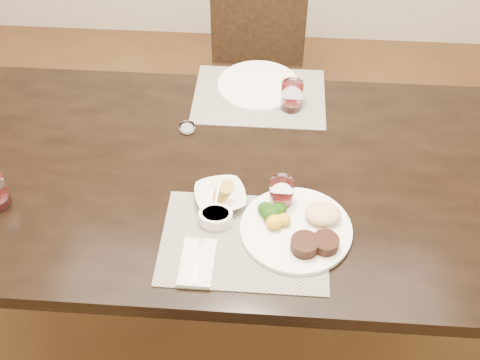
# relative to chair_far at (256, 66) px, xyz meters

# --- Properties ---
(ground_plane) EXTENTS (4.50, 4.50, 0.00)m
(ground_plane) POSITION_rel_chair_far_xyz_m (0.00, -0.93, -0.50)
(ground_plane) COLOR #412315
(ground_plane) RESTS_ON ground
(dining_table) EXTENTS (2.00, 1.00, 0.75)m
(dining_table) POSITION_rel_chair_far_xyz_m (0.00, -0.93, 0.16)
(dining_table) COLOR black
(dining_table) RESTS_ON ground
(chair_far) EXTENTS (0.42, 0.42, 0.90)m
(chair_far) POSITION_rel_chair_far_xyz_m (0.00, 0.00, 0.00)
(chair_far) COLOR black
(chair_far) RESTS_ON ground
(placemat_near) EXTENTS (0.46, 0.34, 0.00)m
(placemat_near) POSITION_rel_chair_far_xyz_m (0.03, -1.20, 0.25)
(placemat_near) COLOR gray
(placemat_near) RESTS_ON dining_table
(placemat_far) EXTENTS (0.46, 0.34, 0.00)m
(placemat_far) POSITION_rel_chair_far_xyz_m (0.03, -0.55, 0.25)
(placemat_far) COLOR gray
(placemat_far) RESTS_ON dining_table
(dinner_plate) EXTENTS (0.31, 0.31, 0.06)m
(dinner_plate) POSITION_rel_chair_far_xyz_m (0.18, -1.16, 0.27)
(dinner_plate) COLOR white
(dinner_plate) RESTS_ON placemat_near
(napkin_fork) EXTENTS (0.09, 0.16, 0.02)m
(napkin_fork) POSITION_rel_chair_far_xyz_m (-0.09, -1.29, 0.26)
(napkin_fork) COLOR white
(napkin_fork) RESTS_ON placemat_near
(steak_knife) EXTENTS (0.03, 0.21, 0.01)m
(steak_knife) POSITION_rel_chair_far_xyz_m (0.16, -1.22, 0.26)
(steak_knife) COLOR white
(steak_knife) RESTS_ON placemat_near
(cracker_bowl) EXTENTS (0.18, 0.18, 0.07)m
(cracker_bowl) POSITION_rel_chair_far_xyz_m (-0.05, -1.06, 0.27)
(cracker_bowl) COLOR white
(cracker_bowl) RESTS_ON placemat_near
(sauce_ramekin) EXTENTS (0.10, 0.14, 0.08)m
(sauce_ramekin) POSITION_rel_chair_far_xyz_m (-0.06, -1.14, 0.27)
(sauce_ramekin) COLOR white
(sauce_ramekin) RESTS_ON placemat_near
(wine_glass_near) EXTENTS (0.07, 0.07, 0.10)m
(wine_glass_near) POSITION_rel_chair_far_xyz_m (0.12, -1.06, 0.29)
(wine_glass_near) COLOR white
(wine_glass_near) RESTS_ON placemat_near
(far_plate) EXTENTS (0.29, 0.29, 0.01)m
(far_plate) POSITION_rel_chair_far_xyz_m (0.03, -0.49, 0.26)
(far_plate) COLOR white
(far_plate) RESTS_ON placemat_far
(wine_glass_far) EXTENTS (0.07, 0.07, 0.10)m
(wine_glass_far) POSITION_rel_chair_far_xyz_m (0.15, -0.61, 0.30)
(wine_glass_far) COLOR white
(wine_glass_far) RESTS_ON placemat_far
(salt_cellar) EXTENTS (0.05, 0.05, 0.02)m
(salt_cellar) POSITION_rel_chair_far_xyz_m (-0.20, -0.75, 0.26)
(salt_cellar) COLOR white
(salt_cellar) RESTS_ON dining_table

